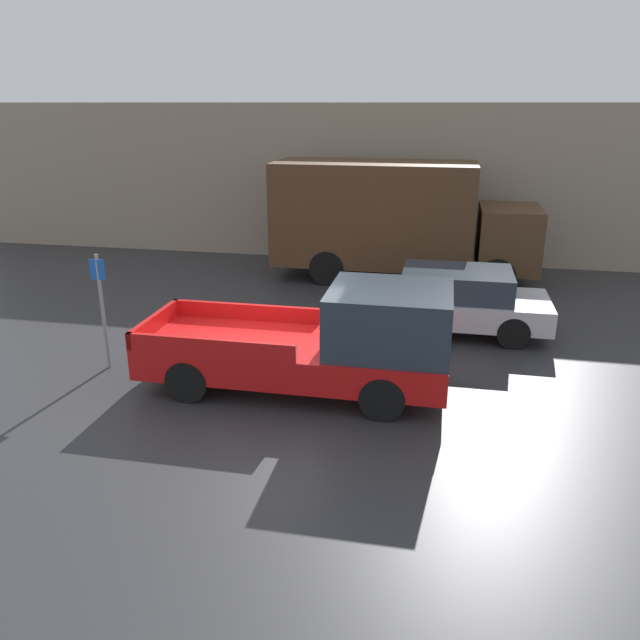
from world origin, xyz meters
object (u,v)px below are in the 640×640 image
delivery_truck (393,218)px  parking_sign (102,305)px  pickup_truck (327,342)px  newspaper_box (430,249)px  car (452,300)px

delivery_truck → parking_sign: size_ratio=3.28×
pickup_truck → newspaper_box: size_ratio=5.30×
pickup_truck → delivery_truck: size_ratio=0.73×
delivery_truck → parking_sign: bearing=-121.9°
car → parking_sign: bearing=-152.1°
parking_sign → car: bearing=27.9°
pickup_truck → car: pickup_truck is taller
delivery_truck → car: bearing=-67.6°
car → delivery_truck: delivery_truck is taller
parking_sign → newspaper_box: (6.05, 9.87, -0.79)m
delivery_truck → parking_sign: delivery_truck is taller
parking_sign → newspaper_box: size_ratio=2.22×
newspaper_box → delivery_truck: bearing=-119.6°
pickup_truck → delivery_truck: bearing=86.9°
car → newspaper_box: car is taller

